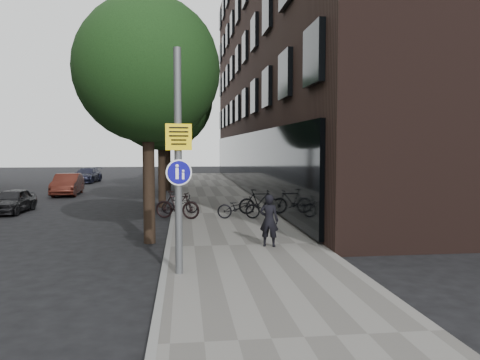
{
  "coord_description": "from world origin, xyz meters",
  "views": [
    {
      "loc": [
        -1.52,
        -10.01,
        2.98
      ],
      "look_at": [
        0.1,
        3.55,
        2.0
      ],
      "focal_mm": 35.0,
      "sensor_mm": 36.0,
      "label": 1
    }
  ],
  "objects": [
    {
      "name": "street_tree_mid",
      "position": [
        -2.53,
        13.14,
        5.11
      ],
      "size": [
        5.0,
        5.0,
        7.8
      ],
      "color": "black",
      "rests_on": "ground"
    },
    {
      "name": "parked_bike_facade_far",
      "position": [
        1.64,
        9.42,
        0.65
      ],
      "size": [
        1.77,
        0.52,
        1.06
      ],
      "primitive_type": "imported",
      "rotation": [
        0.0,
        0.0,
        1.58
      ],
      "color": "black",
      "rests_on": "sidewalk"
    },
    {
      "name": "building_right_dark_brick",
      "position": [
        8.5,
        22.0,
        9.0
      ],
      "size": [
        12.0,
        40.0,
        18.0
      ],
      "primitive_type": "cube",
      "color": "black",
      "rests_on": "ground"
    },
    {
      "name": "street_tree_far",
      "position": [
        -2.53,
        22.14,
        5.11
      ],
      "size": [
        5.0,
        5.0,
        7.8
      ],
      "color": "black",
      "rests_on": "ground"
    },
    {
      "name": "pedestrian",
      "position": [
        0.88,
        3.03,
        0.87
      ],
      "size": [
        0.64,
        0.53,
        1.51
      ],
      "primitive_type": "imported",
      "rotation": [
        0.0,
        0.0,
        2.78
      ],
      "color": "black",
      "rests_on": "sidewalk"
    },
    {
      "name": "parked_car_far",
      "position": [
        -9.53,
        29.83,
        0.61
      ],
      "size": [
        2.08,
        4.36,
        1.23
      ],
      "primitive_type": "imported",
      "rotation": [
        0.0,
        0.0,
        -0.09
      ],
      "color": "black",
      "rests_on": "ground"
    },
    {
      "name": "sidewalk",
      "position": [
        0.25,
        10.0,
        0.06
      ],
      "size": [
        4.5,
        60.0,
        0.12
      ],
      "primitive_type": "cube",
      "color": "slate",
      "rests_on": "ground"
    },
    {
      "name": "parked_bike_facade_near",
      "position": [
        0.62,
        8.3,
        0.56
      ],
      "size": [
        1.74,
        0.76,
        0.89
      ],
      "primitive_type": "imported",
      "rotation": [
        0.0,
        0.0,
        1.46
      ],
      "color": "black",
      "rests_on": "sidewalk"
    },
    {
      "name": "curb_edge",
      "position": [
        -2.0,
        10.0,
        0.07
      ],
      "size": [
        0.15,
        60.0,
        0.13
      ],
      "primitive_type": "cube",
      "color": "slate",
      "rests_on": "ground"
    },
    {
      "name": "parked_car_mid",
      "position": [
        -8.64,
        19.59,
        0.66
      ],
      "size": [
        1.6,
        4.07,
        1.32
      ],
      "primitive_type": "imported",
      "rotation": [
        0.0,
        0.0,
        0.05
      ],
      "color": "#4C1D15",
      "rests_on": "ground"
    },
    {
      "name": "parked_bike_curb_far",
      "position": [
        -1.8,
        8.53,
        0.67
      ],
      "size": [
        1.9,
        1.12,
        1.1
      ],
      "primitive_type": "imported",
      "rotation": [
        0.0,
        0.0,
        1.22
      ],
      "color": "black",
      "rests_on": "sidewalk"
    },
    {
      "name": "street_tree_near",
      "position": [
        -2.53,
        4.64,
        5.11
      ],
      "size": [
        4.4,
        4.4,
        7.5
      ],
      "color": "black",
      "rests_on": "ground"
    },
    {
      "name": "signpost",
      "position": [
        -1.65,
        0.46,
        2.66
      ],
      "size": [
        0.58,
        0.17,
        5.02
      ],
      "rotation": [
        0.0,
        0.0,
        0.16
      ],
      "color": "#595B5E",
      "rests_on": "sidewalk"
    },
    {
      "name": "parked_bike_curb_near",
      "position": [
        -1.71,
        10.0,
        0.52
      ],
      "size": [
        1.56,
        0.62,
        0.8
      ],
      "primitive_type": "imported",
      "rotation": [
        0.0,
        0.0,
        1.63
      ],
      "color": "black",
      "rests_on": "sidewalk"
    },
    {
      "name": "ground",
      "position": [
        0.0,
        0.0,
        0.0
      ],
      "size": [
        120.0,
        120.0,
        0.0
      ],
      "primitive_type": "plane",
      "color": "black",
      "rests_on": "ground"
    },
    {
      "name": "parked_car_near",
      "position": [
        -9.2,
        11.91,
        0.55
      ],
      "size": [
        1.44,
        3.26,
        1.09
      ],
      "primitive_type": "imported",
      "rotation": [
        0.0,
        0.0,
        -0.05
      ],
      "color": "black",
      "rests_on": "ground"
    }
  ]
}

